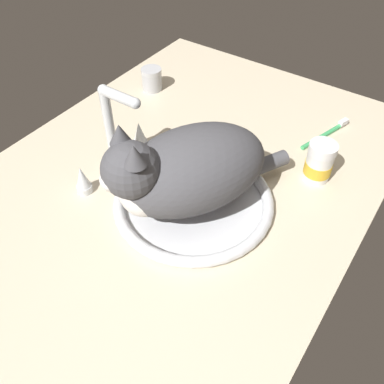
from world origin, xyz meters
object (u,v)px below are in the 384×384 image
at_px(faucet, 112,140).
at_px(cat, 183,171).
at_px(toothbrush, 326,133).
at_px(metal_jar, 152,79).
at_px(sink_basin, 192,203).
at_px(pill_bottle, 319,163).

xyz_separation_m(faucet, cat, (-0.02, -0.19, 0.02)).
bearing_deg(toothbrush, metal_jar, 98.50).
bearing_deg(metal_jar, sink_basin, -131.63).
bearing_deg(faucet, metal_jar, 24.75).
bearing_deg(pill_bottle, faucet, 120.67).
xyz_separation_m(metal_jar, toothbrush, (0.07, -0.47, -0.02)).
relative_size(pill_bottle, toothbrush, 0.57).
relative_size(faucet, pill_bottle, 2.38).
bearing_deg(sink_basin, cat, 152.82).
height_order(cat, toothbrush, cat).
bearing_deg(sink_basin, pill_bottle, -37.79).
distance_m(cat, metal_jar, 0.46).
bearing_deg(metal_jar, cat, -133.90).
relative_size(sink_basin, pill_bottle, 3.57).
bearing_deg(metal_jar, faucet, -155.25).
relative_size(sink_basin, toothbrush, 2.03).
relative_size(faucet, toothbrush, 1.35).
distance_m(faucet, pill_bottle, 0.43).
xyz_separation_m(faucet, toothbrush, (0.37, -0.33, -0.07)).
bearing_deg(cat, metal_jar, 46.10).
height_order(faucet, toothbrush, faucet).
height_order(sink_basin, metal_jar, metal_jar).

